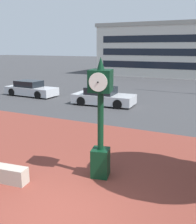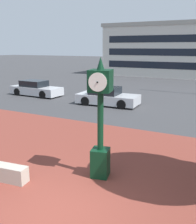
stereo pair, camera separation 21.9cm
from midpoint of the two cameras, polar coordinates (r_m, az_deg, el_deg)
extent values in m
plane|color=#38383A|center=(7.15, -9.74, -20.79)|extent=(200.00, 200.00, 0.00)
cube|color=brown|center=(8.41, -2.55, -14.82)|extent=(44.00, 11.53, 0.01)
cube|color=black|center=(8.55, -0.21, -10.87)|extent=(0.64, 0.64, 0.93)
cylinder|color=black|center=(8.07, -0.22, -1.97)|extent=(0.19, 0.19, 1.82)
cube|color=black|center=(7.82, -0.23, 6.76)|extent=(0.78, 0.78, 0.65)
cylinder|color=silver|center=(8.15, 0.32, 7.05)|extent=(0.53, 0.15, 0.54)
sphere|color=black|center=(8.17, 0.35, 7.07)|extent=(0.05, 0.05, 0.05)
cylinder|color=silver|center=(7.50, -0.83, 6.45)|extent=(0.53, 0.15, 0.54)
sphere|color=black|center=(7.48, -0.87, 6.43)|extent=(0.05, 0.05, 0.05)
cone|color=black|center=(7.78, -0.23, 10.49)|extent=(0.23, 0.23, 0.37)
cube|color=#B7BABF|center=(18.88, 0.91, 2.88)|extent=(4.45, 2.09, 0.64)
cube|color=black|center=(18.87, 0.30, 4.60)|extent=(2.08, 1.71, 0.56)
cylinder|color=black|center=(19.27, 5.62, 2.68)|extent=(0.65, 0.25, 0.64)
cylinder|color=black|center=(17.64, 3.90, 1.67)|extent=(0.65, 0.25, 0.64)
cylinder|color=black|center=(20.22, -1.71, 3.27)|extent=(0.65, 0.25, 0.64)
cylinder|color=black|center=(18.68, -3.96, 2.35)|extent=(0.65, 0.25, 0.64)
cube|color=#B7BABF|center=(23.12, -14.47, 4.48)|extent=(4.62, 1.88, 0.64)
cube|color=black|center=(23.19, -14.97, 5.88)|extent=(2.15, 1.55, 0.56)
cylinder|color=black|center=(22.83, -10.47, 4.27)|extent=(0.65, 0.24, 0.64)
cylinder|color=black|center=(21.63, -13.08, 3.61)|extent=(0.65, 0.24, 0.64)
cylinder|color=black|center=(24.67, -15.65, 4.69)|extent=(0.65, 0.24, 0.64)
cylinder|color=black|center=(23.56, -18.30, 4.09)|extent=(0.65, 0.24, 0.64)
cube|color=beige|center=(42.01, 17.08, 12.38)|extent=(21.25, 12.82, 6.75)
cube|color=gray|center=(42.11, 17.45, 17.30)|extent=(21.68, 13.08, 0.50)
cube|color=black|center=(35.75, 15.21, 9.63)|extent=(19.13, 0.04, 0.90)
cube|color=black|center=(35.68, 15.39, 12.33)|extent=(19.13, 0.04, 0.90)
cube|color=black|center=(35.68, 15.57, 15.03)|extent=(19.13, 0.04, 0.90)
camera|label=1|loc=(0.11, -90.77, -0.19)|focal=42.38mm
camera|label=2|loc=(0.11, 89.23, 0.19)|focal=42.38mm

